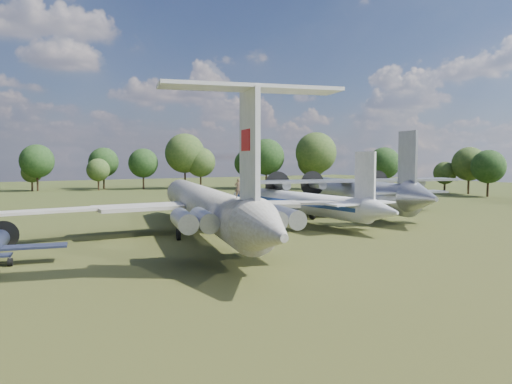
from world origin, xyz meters
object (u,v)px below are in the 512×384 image
tu104_jet (295,206)px  person_on_il62 (238,188)px  il62_airliner (205,212)px  an12_transport (356,197)px

tu104_jet → person_on_il62: person_on_il62 is taller
il62_airliner → person_on_il62: bearing=-90.0°
il62_airliner → an12_transport: (30.21, 7.99, -0.09)m
tu104_jet → an12_transport: 13.04m
tu104_jet → an12_transport: size_ratio=0.99×
an12_transport → person_on_il62: size_ratio=25.17×
an12_transport → person_on_il62: 41.48m
il62_airliner → person_on_il62: size_ratio=34.89×
an12_transport → person_on_il62: (-34.13, -23.28, 3.73)m
an12_transport → il62_airliner: bearing=-152.0°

